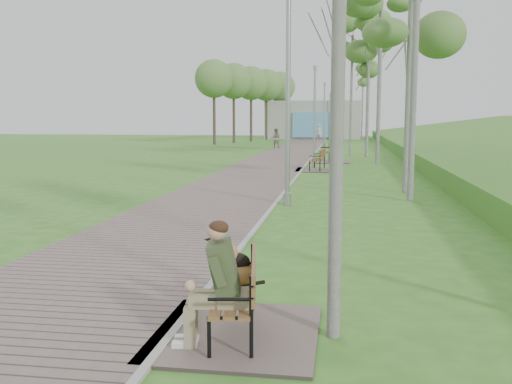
# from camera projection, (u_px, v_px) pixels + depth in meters

# --- Properties ---
(ground) EXTENTS (120.00, 120.00, 0.00)m
(ground) POSITION_uv_depth(u_px,v_px,m) (251.00, 235.00, 11.54)
(ground) COLOR #376F24
(ground) RESTS_ON ground
(walkway) EXTENTS (3.50, 67.00, 0.04)m
(walkway) POSITION_uv_depth(u_px,v_px,m) (281.00, 158.00, 32.86)
(walkway) COLOR #6D5D58
(walkway) RESTS_ON ground
(kerb) EXTENTS (0.10, 67.00, 0.05)m
(kerb) POSITION_uv_depth(u_px,v_px,m) (311.00, 158.00, 32.60)
(kerb) COLOR #999993
(kerb) RESTS_ON ground
(building_north) EXTENTS (10.00, 5.20, 4.00)m
(building_north) POSITION_uv_depth(u_px,v_px,m) (313.00, 120.00, 61.44)
(building_north) COLOR #9E9E99
(building_north) RESTS_ON ground
(bench_main) EXTENTS (1.78, 1.97, 1.55)m
(bench_main) POSITION_uv_depth(u_px,v_px,m) (227.00, 298.00, 6.20)
(bench_main) COLOR #6D5D58
(bench_main) RESTS_ON ground
(bench_second) EXTENTS (1.93, 2.15, 1.19)m
(bench_second) POSITION_uv_depth(u_px,v_px,m) (317.00, 165.00, 25.30)
(bench_second) COLOR #6D5D58
(bench_second) RESTS_ON ground
(bench_third) EXTENTS (2.02, 2.24, 1.24)m
(bench_third) POSITION_uv_depth(u_px,v_px,m) (329.00, 158.00, 29.98)
(bench_third) COLOR #6D5D58
(bench_third) RESTS_ON ground
(bench_far) EXTENTS (1.59, 1.77, 0.98)m
(bench_far) POSITION_uv_depth(u_px,v_px,m) (332.00, 145.00, 43.76)
(bench_far) COLOR #6D5D58
(bench_far) RESTS_ON ground
(lamp_post_near) EXTENTS (0.22, 0.22, 5.69)m
(lamp_post_near) POSITION_uv_depth(u_px,v_px,m) (288.00, 106.00, 15.10)
(lamp_post_near) COLOR #979A9F
(lamp_post_near) RESTS_ON ground
(lamp_post_second) EXTENTS (0.18, 0.18, 4.74)m
(lamp_post_second) POSITION_uv_depth(u_px,v_px,m) (314.00, 120.00, 26.94)
(lamp_post_second) COLOR #979A9F
(lamp_post_second) RESTS_ON ground
(lamp_post_third) EXTENTS (0.19, 0.19, 4.95)m
(lamp_post_third) POSITION_uv_depth(u_px,v_px,m) (324.00, 117.00, 43.92)
(lamp_post_third) COLOR #979A9F
(lamp_post_third) RESTS_ON ground
(lamp_post_far) EXTENTS (0.18, 0.18, 4.71)m
(lamp_post_far) POSITION_uv_depth(u_px,v_px,m) (330.00, 118.00, 58.46)
(lamp_post_far) COLOR #979A9F
(lamp_post_far) RESTS_ON ground
(pedestrian_near) EXTENTS (0.64, 0.46, 1.62)m
(pedestrian_near) POSITION_uv_depth(u_px,v_px,m) (319.00, 132.00, 55.84)
(pedestrian_near) COLOR silver
(pedestrian_near) RESTS_ON ground
(pedestrian_far) EXTENTS (0.74, 0.58, 1.50)m
(pedestrian_far) POSITION_uv_depth(u_px,v_px,m) (276.00, 138.00, 42.33)
(pedestrian_far) COLOR gray
(pedestrian_far) RESTS_ON ground
(birch_near_a) EXTENTS (2.45, 2.45, 6.96)m
(birch_near_a) POSITION_uv_depth(u_px,v_px,m) (411.00, 14.00, 17.31)
(birch_near_a) COLOR silver
(birch_near_a) RESTS_ON ground
(birch_mid_c) EXTENTS (2.51, 2.51, 7.40)m
(birch_mid_c) POSITION_uv_depth(u_px,v_px,m) (352.00, 58.00, 33.50)
(birch_mid_c) COLOR silver
(birch_mid_c) RESTS_ON ground
(birch_far_a) EXTENTS (2.72, 2.72, 8.53)m
(birch_far_a) POSITION_uv_depth(u_px,v_px,m) (381.00, 29.00, 28.37)
(birch_far_a) COLOR silver
(birch_far_a) RESTS_ON ground
(birch_far_b) EXTENTS (2.89, 2.89, 8.56)m
(birch_far_b) POSITION_uv_depth(u_px,v_px,m) (369.00, 41.00, 33.01)
(birch_far_b) COLOR silver
(birch_far_b) RESTS_ON ground
(birch_distant_b) EXTENTS (2.44, 2.44, 9.36)m
(birch_distant_b) POSITION_uv_depth(u_px,v_px,m) (363.00, 68.00, 58.52)
(birch_distant_b) COLOR silver
(birch_distant_b) RESTS_ON ground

